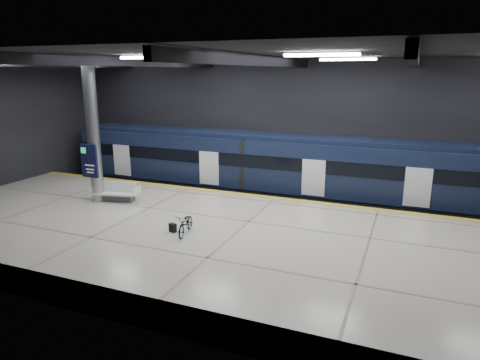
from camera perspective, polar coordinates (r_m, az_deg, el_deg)
The scene contains 10 objects.
ground at distance 19.66m, azimuth 2.24°, elevation -7.62°, with size 30.00×30.00×0.00m, color black.
room_shell at distance 18.32m, azimuth 2.41°, elevation 9.22°, with size 30.10×16.10×8.05m.
platform at distance 17.30m, azimuth -0.61°, elevation -8.80°, with size 30.00×11.00×1.10m, color beige.
safety_strip at distance 21.76m, azimuth 4.75°, elevation -2.39°, with size 30.00×0.40×0.01m, color gold.
rails at distance 24.59m, azimuth 6.65°, elevation -2.98°, with size 30.00×1.52×0.16m.
train at distance 23.97m, azimuth 7.70°, elevation 1.44°, with size 29.40×2.84×3.79m.
bench at distance 22.03m, azimuth -16.19°, elevation -1.80°, with size 2.38×1.41×0.99m.
bicycle at distance 17.00m, azimuth -7.25°, elevation -5.80°, with size 0.56×1.62×0.85m, color #99999E.
pannier_bag at distance 17.37m, azimuth -8.96°, elevation -6.30°, with size 0.30×0.18×0.35m, color black.
info_column at distance 21.68m, azimuth -19.04°, elevation 5.90°, with size 0.90×0.78×6.90m.
Camera 1 is at (6.19, -17.17, 7.32)m, focal length 32.00 mm.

